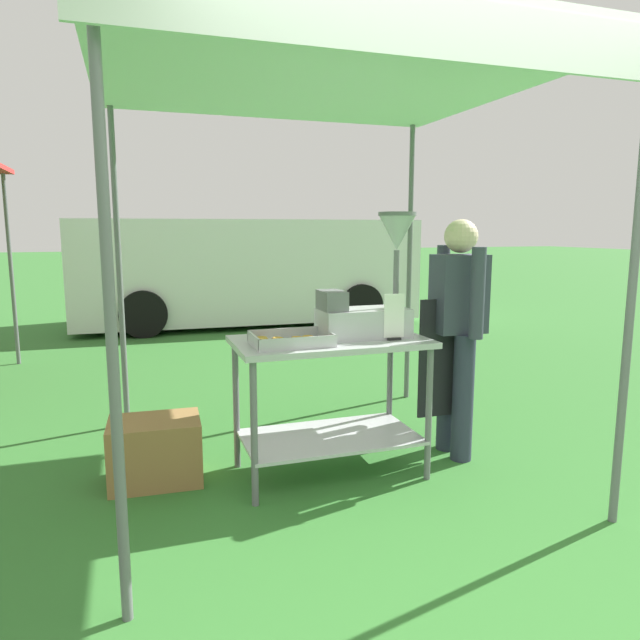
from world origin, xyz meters
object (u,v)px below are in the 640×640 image
donut_tray (290,341)px  menu_sign (394,320)px  van_white (248,270)px  vendor (457,326)px  supply_crate (155,451)px  donut_fryer (370,296)px  donut_cart (330,377)px  stall_canopy (325,84)px

donut_tray → menu_sign: (0.64, -0.06, 0.10)m
menu_sign → van_white: van_white is taller
vendor → supply_crate: 2.10m
van_white → donut_fryer: bearing=-94.2°
van_white → supply_crate: bearing=-106.7°
donut_cart → menu_sign: size_ratio=4.20×
donut_fryer → menu_sign: size_ratio=2.74×
stall_canopy → vendor: stall_canopy is taller
supply_crate → vendor: bearing=-5.7°
supply_crate → van_white: bearing=73.3°
stall_canopy → menu_sign: stall_canopy is taller
supply_crate → van_white: (1.77, 5.91, 0.68)m
donut_cart → supply_crate: (-1.06, 0.22, -0.43)m
donut_cart → supply_crate: donut_cart is taller
supply_crate → donut_cart: bearing=-11.9°
menu_sign → donut_tray: bearing=174.4°
vendor → donut_tray: bearing=-174.6°
van_white → donut_cart: bearing=-96.6°
donut_cart → menu_sign: bearing=-22.7°
stall_canopy → van_white: bearing=83.3°
supply_crate → van_white: van_white is taller
vendor → supply_crate: vendor is taller
donut_tray → donut_fryer: 0.60m
donut_cart → stall_canopy: bearing=90.0°
menu_sign → van_white: size_ratio=0.05×
stall_canopy → supply_crate: stall_canopy is taller
stall_canopy → donut_cart: 1.77m
vendor → supply_crate: bearing=174.3°
menu_sign → vendor: vendor is taller
stall_canopy → menu_sign: (0.36, -0.25, -1.40)m
donut_cart → supply_crate: bearing=168.1°
stall_canopy → donut_fryer: size_ratio=3.43×
donut_tray → donut_fryer: size_ratio=0.59×
donut_tray → menu_sign: 0.65m
donut_fryer → supply_crate: 1.64m
vendor → van_white: 6.11m
donut_tray → vendor: bearing=5.4°
donut_cart → donut_tray: 0.40m
donut_cart → donut_fryer: donut_fryer is taller
supply_crate → stall_canopy: bearing=-6.8°
stall_canopy → donut_tray: stall_canopy is taller
donut_tray → donut_cart: bearing=17.4°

